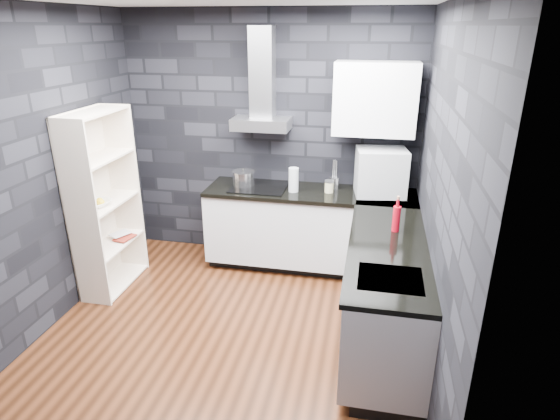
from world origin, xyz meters
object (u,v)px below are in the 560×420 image
(storage_jar, at_px, (329,187))
(red_bottle, at_px, (396,219))
(utensil_crock, at_px, (334,183))
(appliance_garage, at_px, (381,173))
(fruit_bowl, at_px, (98,203))
(glass_vase, at_px, (294,180))
(pot, at_px, (243,179))
(bookshelf, at_px, (105,203))

(storage_jar, height_order, red_bottle, red_bottle)
(utensil_crock, bearing_deg, appliance_garage, -7.10)
(fruit_bowl, bearing_deg, glass_vase, 25.13)
(pot, distance_m, appliance_garage, 1.45)
(glass_vase, distance_m, storage_jar, 0.38)
(pot, distance_m, bookshelf, 1.43)
(storage_jar, bearing_deg, bookshelf, -160.30)
(red_bottle, distance_m, fruit_bowl, 2.77)
(utensil_crock, distance_m, appliance_garage, 0.50)
(pot, bearing_deg, red_bottle, -29.55)
(red_bottle, xyz_separation_m, bookshelf, (-2.77, 0.11, -0.11))
(utensil_crock, height_order, bookshelf, bookshelf)
(storage_jar, xyz_separation_m, appliance_garage, (0.51, 0.05, 0.17))
(fruit_bowl, bearing_deg, bookshelf, 90.00)
(glass_vase, relative_size, red_bottle, 1.15)
(storage_jar, relative_size, fruit_bowl, 0.48)
(glass_vase, bearing_deg, appliance_garage, 6.38)
(utensil_crock, relative_size, bookshelf, 0.07)
(pot, distance_m, storage_jar, 0.93)
(red_bottle, relative_size, bookshelf, 0.12)
(pot, xyz_separation_m, appliance_garage, (1.44, 0.03, 0.14))
(utensil_crock, xyz_separation_m, bookshelf, (-2.16, -0.87, -0.06))
(appliance_garage, bearing_deg, bookshelf, -171.35)
(pot, distance_m, utensil_crock, 0.97)
(appliance_garage, xyz_separation_m, bookshelf, (-2.63, -0.81, -0.22))
(storage_jar, relative_size, appliance_garage, 0.23)
(glass_vase, height_order, appliance_garage, appliance_garage)
(storage_jar, relative_size, utensil_crock, 0.86)
(pot, height_order, storage_jar, pot)
(pot, bearing_deg, bookshelf, -146.69)
(storage_jar, bearing_deg, fruit_bowl, -157.72)
(glass_vase, xyz_separation_m, bookshelf, (-1.75, -0.71, -0.13))
(bookshelf, bearing_deg, red_bottle, -1.76)
(bookshelf, bearing_deg, fruit_bowl, -89.40)
(utensil_crock, height_order, appliance_garage, appliance_garage)
(appliance_garage, relative_size, fruit_bowl, 2.11)
(pot, xyz_separation_m, storage_jar, (0.93, -0.02, -0.03))
(pot, xyz_separation_m, utensil_crock, (0.97, 0.09, -0.02))
(glass_vase, distance_m, utensil_crock, 0.44)
(fruit_bowl, bearing_deg, red_bottle, -0.09)
(pot, height_order, glass_vase, glass_vase)
(storage_jar, bearing_deg, utensil_crock, 70.38)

